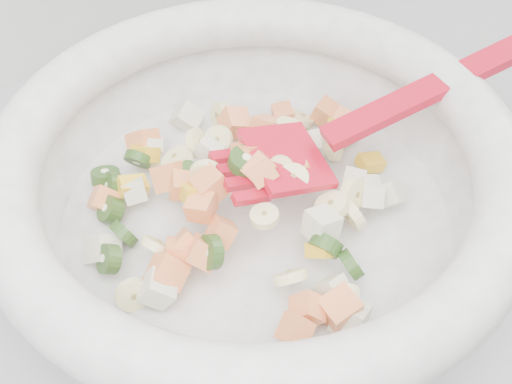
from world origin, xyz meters
TOP-DOWN VIEW (x-y plane):
  - mixing_bowl at (-0.06, 1.41)m, footprint 0.49×0.41m

SIDE VIEW (x-z plane):
  - mixing_bowl at x=-0.06m, z-range 0.90..1.03m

